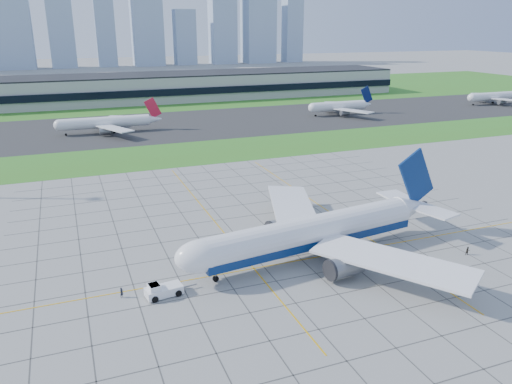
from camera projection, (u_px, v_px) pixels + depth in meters
ground at (297, 256)px, 98.55m from camera, size 1400.00×1400.00×0.00m
grass_median at (188, 153)px, 178.16m from camera, size 700.00×35.00×0.04m
asphalt_taxiway at (159, 126)px, 226.82m from camera, size 700.00×75.00×0.04m
grass_far at (127, 96)px, 324.14m from camera, size 700.00×145.00×0.04m
apron_markings at (277, 235)px, 108.50m from camera, size 120.00×130.00×0.03m
terminal at (196, 85)px, 313.16m from camera, size 260.00×43.00×15.80m
city_skyline at (82, 11)px, 536.97m from camera, size 523.00×32.40×160.00m
airliner at (313, 232)px, 96.51m from camera, size 59.85×60.27×18.89m
pushback_tug at (162, 290)px, 83.47m from camera, size 9.08×3.82×2.49m
crew_near at (122, 293)px, 83.08m from camera, size 0.79×0.77×1.83m
crew_far at (468, 251)px, 98.65m from camera, size 0.95×0.80×1.71m
distant_jet_1 at (107, 122)px, 211.39m from camera, size 42.29×42.66×14.08m
distant_jet_2 at (340, 106)px, 254.44m from camera, size 34.77×42.66×14.08m
distant_jet_3 at (494, 96)px, 290.16m from camera, size 37.41×42.66×14.08m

